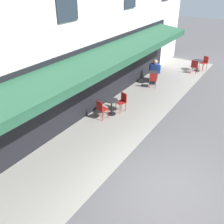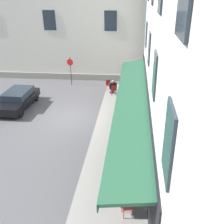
% 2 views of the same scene
% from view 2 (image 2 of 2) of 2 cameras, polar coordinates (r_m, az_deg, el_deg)
% --- Properties ---
extents(ground_plane, '(70.00, 70.00, 0.00)m').
position_cam_2_polar(ground_plane, '(18.13, -8.89, -1.11)').
color(ground_plane, '#565456').
extents(sidewalk_cafe_terrace, '(20.50, 3.20, 0.01)m').
position_cam_2_polar(sidewalk_cafe_terrace, '(14.86, 1.18, -7.32)').
color(sidewalk_cafe_terrace, gray).
rests_on(sidewalk_cafe_terrace, ground_plane).
extents(back_alley_steps, '(2.40, 1.75, 0.60)m').
position_cam_2_polar(back_alley_steps, '(23.62, 5.74, 6.25)').
color(back_alley_steps, gray).
rests_on(back_alley_steps, ground_plane).
extents(cafe_table_near_entrance, '(0.60, 0.60, 0.75)m').
position_cam_2_polar(cafe_table_near_entrance, '(14.66, 3.65, -5.62)').
color(cafe_table_near_entrance, black).
rests_on(cafe_table_near_entrance, ground_plane).
extents(cafe_chair_red_kerbside, '(0.52, 0.52, 0.91)m').
position_cam_2_polar(cafe_chair_red_kerbside, '(14.13, 2.64, -6.64)').
color(cafe_chair_red_kerbside, maroon).
rests_on(cafe_chair_red_kerbside, ground_plane).
extents(cafe_chair_red_back_row, '(0.49, 0.49, 0.91)m').
position_cam_2_polar(cafe_chair_red_back_row, '(15.15, 4.31, -4.26)').
color(cafe_chair_red_back_row, maroon).
rests_on(cafe_chair_red_back_row, ground_plane).
extents(cafe_table_mid_terrace, '(0.60, 0.60, 0.75)m').
position_cam_2_polar(cafe_table_mid_terrace, '(11.05, 2.69, -18.00)').
color(cafe_table_mid_terrace, black).
rests_on(cafe_table_mid_terrace, ground_plane).
extents(cafe_chair_red_corner_left, '(0.52, 0.52, 0.91)m').
position_cam_2_polar(cafe_chair_red_corner_left, '(11.44, 1.54, -15.72)').
color(cafe_chair_red_corner_left, maroon).
rests_on(cafe_chair_red_corner_left, ground_plane).
extents(cafe_chair_red_corner_right, '(0.49, 0.49, 0.91)m').
position_cam_2_polar(cafe_chair_red_corner_right, '(10.57, 3.49, -20.11)').
color(cafe_chair_red_corner_right, maroon).
rests_on(cafe_chair_red_corner_right, ground_plane).
extents(cafe_table_far_end, '(0.60, 0.60, 0.75)m').
position_cam_2_polar(cafe_table_far_end, '(21.98, -0.09, 5.55)').
color(cafe_table_far_end, black).
rests_on(cafe_table_far_end, ground_plane).
extents(cafe_chair_red_near_door, '(0.55, 0.55, 0.91)m').
position_cam_2_polar(cafe_chair_red_near_door, '(22.50, -0.78, 6.19)').
color(cafe_chair_red_near_door, maroon).
rests_on(cafe_chair_red_near_door, ground_plane).
extents(cafe_chair_red_by_window, '(0.51, 0.51, 0.91)m').
position_cam_2_polar(cafe_chair_red_by_window, '(21.39, 0.33, 5.12)').
color(cafe_chair_red_by_window, maroon).
rests_on(cafe_chair_red_by_window, ground_plane).
extents(seated_patron_in_black, '(0.60, 0.61, 1.28)m').
position_cam_2_polar(seated_patron_in_black, '(21.53, 0.18, 5.67)').
color(seated_patron_in_black, navy).
rests_on(seated_patron_in_black, ground_plane).
extents(seated_companion_in_blue, '(0.65, 0.69, 1.36)m').
position_cam_2_polar(seated_companion_in_blue, '(10.60, 3.23, -18.64)').
color(seated_companion_in_blue, navy).
rests_on(seated_companion_in_blue, ground_plane).
extents(no_parking_sign, '(0.14, 0.58, 2.60)m').
position_cam_2_polar(no_parking_sign, '(23.64, -9.21, 10.02)').
color(no_parking_sign, black).
rests_on(no_parking_sign, ground_plane).
extents(potted_plant_entrance_left, '(0.40, 0.40, 0.80)m').
position_cam_2_polar(potted_plant_entrance_left, '(24.02, 4.36, 7.12)').
color(potted_plant_entrance_left, '#2D2D33').
rests_on(potted_plant_entrance_left, ground_plane).
extents(potted_plant_by_steps, '(0.47, 0.47, 0.79)m').
position_cam_2_polar(potted_plant_by_steps, '(23.43, 2.49, 6.75)').
color(potted_plant_by_steps, '#2D2D33').
rests_on(potted_plant_by_steps, ground_plane).
extents(potted_plant_mid_terrace, '(0.48, 0.48, 0.84)m').
position_cam_2_polar(potted_plant_mid_terrace, '(21.35, 3.59, 4.83)').
color(potted_plant_mid_terrace, '#2D2D33').
rests_on(potted_plant_mid_terrace, ground_plane).
extents(parked_car_black, '(4.34, 1.90, 1.33)m').
position_cam_2_polar(parked_car_black, '(20.28, -20.14, 2.76)').
color(parked_car_black, black).
rests_on(parked_car_black, ground_plane).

